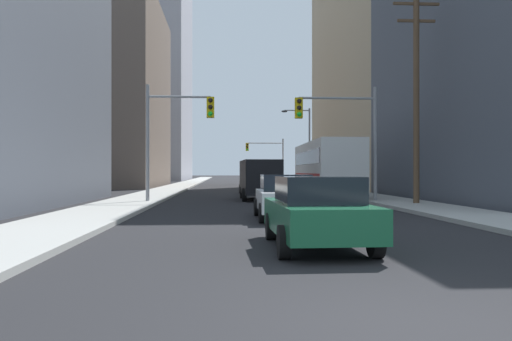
# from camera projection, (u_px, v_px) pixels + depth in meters

# --- Properties ---
(ground_plane) EXTENTS (400.00, 400.00, 0.00)m
(ground_plane) POSITION_uv_depth(u_px,v_px,m) (419.00, 333.00, 5.12)
(ground_plane) COLOR black
(sidewalk_left) EXTENTS (2.99, 160.00, 0.15)m
(sidewalk_left) POSITION_uv_depth(u_px,v_px,m) (180.00, 186.00, 54.61)
(sidewalk_left) COLOR #9E9E99
(sidewalk_left) RESTS_ON ground
(sidewalk_right) EXTENTS (2.99, 160.00, 0.15)m
(sidewalk_right) POSITION_uv_depth(u_px,v_px,m) (304.00, 186.00, 55.44)
(sidewalk_right) COLOR #9E9E99
(sidewalk_right) RESTS_ON ground
(city_bus) EXTENTS (2.78, 11.56, 3.40)m
(city_bus) POSITION_uv_depth(u_px,v_px,m) (326.00, 167.00, 31.81)
(city_bus) COLOR silver
(city_bus) RESTS_ON ground
(cargo_van_black) EXTENTS (2.16, 5.27, 2.26)m
(cargo_van_black) POSITION_uv_depth(u_px,v_px,m) (260.00, 177.00, 29.11)
(cargo_van_black) COLOR black
(cargo_van_black) RESTS_ON ground
(sedan_green) EXTENTS (1.95, 4.25, 1.52)m
(sedan_green) POSITION_uv_depth(u_px,v_px,m) (317.00, 212.00, 10.78)
(sedan_green) COLOR #195938
(sedan_green) RESTS_ON ground
(sedan_white) EXTENTS (1.95, 4.23, 1.52)m
(sedan_white) POSITION_uv_depth(u_px,v_px,m) (285.00, 197.00, 17.33)
(sedan_white) COLOR white
(sedan_white) RESTS_ON ground
(sedan_beige) EXTENTS (1.95, 4.22, 1.52)m
(sedan_beige) POSITION_uv_depth(u_px,v_px,m) (253.00, 183.00, 37.14)
(sedan_beige) COLOR #C6B793
(sedan_beige) RESTS_ON ground
(traffic_signal_near_left) EXTENTS (3.43, 0.44, 6.00)m
(traffic_signal_near_left) POSITION_uv_depth(u_px,v_px,m) (177.00, 124.00, 25.68)
(traffic_signal_near_left) COLOR gray
(traffic_signal_near_left) RESTS_ON ground
(traffic_signal_near_right) EXTENTS (4.27, 0.44, 6.00)m
(traffic_signal_near_right) POSITION_uv_depth(u_px,v_px,m) (340.00, 124.00, 26.19)
(traffic_signal_near_right) COLOR gray
(traffic_signal_near_right) RESTS_ON ground
(traffic_signal_far_right) EXTENTS (5.07, 0.44, 6.00)m
(traffic_signal_far_right) POSITION_uv_depth(u_px,v_px,m) (267.00, 153.00, 67.79)
(traffic_signal_far_right) COLOR gray
(traffic_signal_far_right) RESTS_ON ground
(utility_pole_right) EXTENTS (2.20, 0.28, 10.09)m
(utility_pole_right) POSITION_uv_depth(u_px,v_px,m) (416.00, 93.00, 23.86)
(utility_pole_right) COLOR brown
(utility_pole_right) RESTS_ON ground
(street_lamp_right) EXTENTS (2.71, 0.32, 7.50)m
(street_lamp_right) POSITION_uv_depth(u_px,v_px,m) (305.00, 140.00, 47.32)
(street_lamp_right) COLOR gray
(street_lamp_right) RESTS_ON ground
(building_left_mid_office) EXTENTS (25.19, 20.91, 19.76)m
(building_left_mid_office) POSITION_uv_depth(u_px,v_px,m) (42.00, 95.00, 54.74)
(building_left_mid_office) COLOR #66564C
(building_left_mid_office) RESTS_ON ground
(building_left_far_tower) EXTENTS (21.74, 29.01, 54.07)m
(building_left_far_tower) POSITION_uv_depth(u_px,v_px,m) (131.00, 39.00, 97.38)
(building_left_far_tower) COLOR #93939E
(building_left_far_tower) RESTS_ON ground
(building_right_mid_block) EXTENTS (15.19, 29.70, 31.25)m
(building_right_mid_block) POSITION_uv_depth(u_px,v_px,m) (413.00, 32.00, 50.91)
(building_right_mid_block) COLOR tan
(building_right_mid_block) RESTS_ON ground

